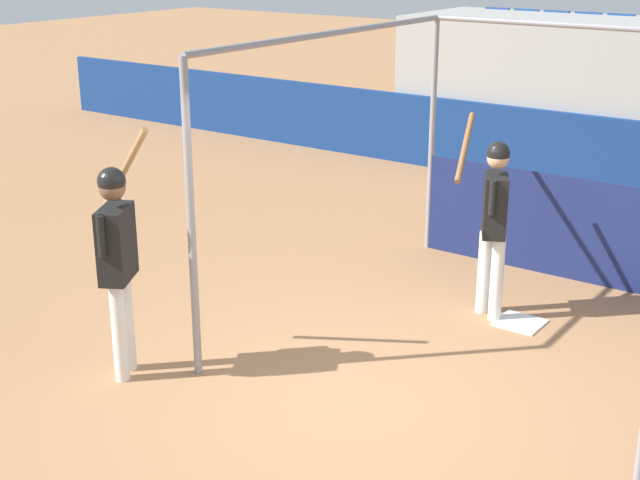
# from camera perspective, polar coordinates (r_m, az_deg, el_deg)

# --- Properties ---
(ground_plane) EXTENTS (60.00, 60.00, 0.00)m
(ground_plane) POSITION_cam_1_polar(r_m,az_deg,el_deg) (7.53, 1.93, -10.23)
(ground_plane) COLOR #A8754C
(outfield_wall) EXTENTS (24.00, 0.12, 1.16)m
(outfield_wall) POSITION_cam_1_polar(r_m,az_deg,el_deg) (13.66, 19.41, 4.82)
(outfield_wall) COLOR navy
(outfield_wall) RESTS_ON ground
(batting_cage) EXTENTS (3.88, 4.20, 2.80)m
(batting_cage) POSITION_cam_1_polar(r_m,az_deg,el_deg) (9.33, 15.09, 3.09)
(batting_cage) COLOR gray
(batting_cage) RESTS_ON ground
(home_plate) EXTENTS (0.44, 0.44, 0.02)m
(home_plate) POSITION_cam_1_polar(r_m,az_deg,el_deg) (9.12, 12.67, -5.18)
(home_plate) COLOR white
(home_plate) RESTS_ON ground
(player_batter) EXTENTS (0.73, 0.75, 1.96)m
(player_batter) POSITION_cam_1_polar(r_m,az_deg,el_deg) (8.88, 11.04, 1.75)
(player_batter) COLOR white
(player_batter) RESTS_ON ground
(player_waiting) EXTENTS (0.66, 0.64, 2.16)m
(player_waiting) POSITION_cam_1_polar(r_m,az_deg,el_deg) (7.68, -12.85, -0.67)
(player_waiting) COLOR white
(player_waiting) RESTS_ON ground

